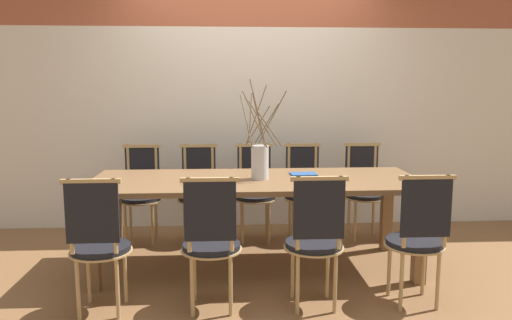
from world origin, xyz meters
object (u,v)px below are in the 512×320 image
object	(u,v)px
chair_near_center	(315,237)
vase_centerpiece	(260,160)
chair_far_center	(255,189)
dining_table	(256,189)
book_stack	(303,174)

from	to	relation	value
chair_near_center	vase_centerpiece	size ratio (longest dim) A/B	1.17
chair_far_center	dining_table	bearing A→B (deg)	87.53
vase_centerpiece	book_stack	size ratio (longest dim) A/B	3.57
dining_table	vase_centerpiece	size ratio (longest dim) A/B	3.33
chair_far_center	vase_centerpiece	distance (m)	0.88
book_stack	chair_near_center	bearing A→B (deg)	-93.74
dining_table	chair_far_center	world-z (taller)	chair_far_center
chair_near_center	chair_far_center	size ratio (longest dim) A/B	1.00
chair_far_center	vase_centerpiece	bearing A→B (deg)	89.74
chair_far_center	book_stack	bearing A→B (deg)	120.34
chair_near_center	book_stack	xyz separation A→B (m)	(0.06, 0.91, 0.25)
chair_far_center	book_stack	xyz separation A→B (m)	(0.37, -0.63, 0.25)
vase_centerpiece	book_stack	distance (m)	0.43
dining_table	book_stack	distance (m)	0.43
dining_table	chair_far_center	xyz separation A→B (m)	(0.03, 0.77, -0.16)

